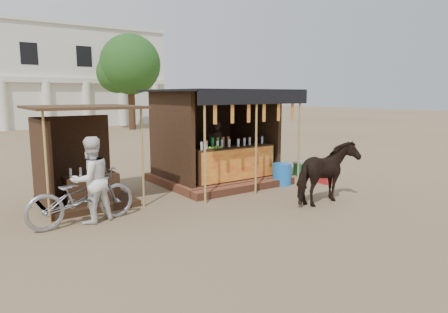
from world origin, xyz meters
TOP-DOWN VIEW (x-y plane):
  - ground at (0.00, 0.00)m, footprint 120.00×120.00m
  - main_stall at (1.00, 3.36)m, footprint 3.60×3.61m
  - secondary_stall at (-3.17, 3.24)m, footprint 2.40×2.40m
  - cow at (1.78, -0.20)m, footprint 1.87×1.02m
  - motorbike at (-3.51, 1.69)m, footprint 2.27×0.94m
  - bystander at (-3.30, 1.69)m, footprint 1.01×0.87m
  - blue_barrel at (2.32, 1.93)m, footprint 0.61×0.61m
  - red_crate at (3.57, 1.35)m, footprint 0.39×0.44m
  - cooler at (3.96, 2.60)m, footprint 0.70×0.53m
  - tree at (5.81, 22.14)m, footprint 4.50×4.40m

SIDE VIEW (x-z plane):
  - ground at x=0.00m, z-range 0.00..0.00m
  - red_crate at x=3.57m, z-range 0.00..0.31m
  - cooler at x=3.96m, z-range 0.00..0.46m
  - blue_barrel at x=2.32m, z-range 0.00..0.64m
  - motorbike at x=-3.51m, z-range 0.00..1.17m
  - cow at x=1.78m, z-range 0.00..1.51m
  - secondary_stall at x=-3.17m, z-range -0.34..2.04m
  - bystander at x=-3.30m, z-range 0.00..1.80m
  - main_stall at x=1.00m, z-range -0.37..2.41m
  - tree at x=5.81m, z-range 1.13..8.13m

